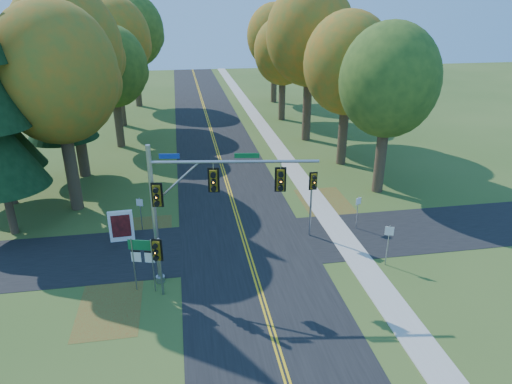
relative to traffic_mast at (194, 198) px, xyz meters
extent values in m
plane|color=#304D1B|center=(3.04, 1.58, -4.90)|extent=(160.00, 160.00, 0.00)
cube|color=black|center=(3.04, 1.58, -4.89)|extent=(8.00, 160.00, 0.02)
cube|color=black|center=(3.04, 3.58, -4.89)|extent=(60.00, 6.00, 0.02)
cube|color=gold|center=(2.94, 1.58, -4.87)|extent=(0.10, 160.00, 0.01)
cube|color=gold|center=(3.14, 1.58, -4.87)|extent=(0.10, 160.00, 0.01)
cube|color=#9E998E|center=(9.24, 1.58, -4.87)|extent=(1.60, 160.00, 0.06)
cube|color=brown|center=(-3.46, 5.58, -4.89)|extent=(4.00, 6.00, 0.00)
cube|color=brown|center=(9.84, 7.58, -4.89)|extent=(3.50, 8.00, 0.00)
cube|color=brown|center=(-4.46, -1.42, -4.89)|extent=(3.00, 5.00, 0.00)
cylinder|color=#38281C|center=(-8.16, 10.88, -1.52)|extent=(0.86, 0.86, 6.75)
ellipsoid|color=#AB5C16|center=(-8.16, 10.88, 4.65)|extent=(8.00, 8.00, 9.20)
sphere|color=#AB5C16|center=(-6.56, 12.08, 3.85)|extent=(4.80, 4.80, 4.80)
sphere|color=#AB5C16|center=(-9.56, 10.08, 5.45)|extent=(4.40, 4.40, 4.40)
cylinder|color=#38281C|center=(14.54, 10.28, -1.86)|extent=(0.83, 0.83, 6.08)
ellipsoid|color=#4D6B21|center=(14.54, 10.28, 3.70)|extent=(7.20, 7.20, 8.28)
sphere|color=#4D6B21|center=(15.98, 11.36, 2.98)|extent=(4.32, 4.32, 4.32)
sphere|color=#4D6B21|center=(13.28, 9.56, 4.42)|extent=(3.96, 3.96, 3.96)
cylinder|color=#38281C|center=(-8.76, 17.78, -1.18)|extent=(0.89, 0.89, 7.42)
ellipsoid|color=#AB5C16|center=(-8.76, 17.78, 5.54)|extent=(8.60, 8.60, 9.89)
sphere|color=#AB5C16|center=(-7.04, 19.07, 4.68)|extent=(5.16, 5.16, 5.16)
sphere|color=#AB5C16|center=(-10.26, 16.92, 6.40)|extent=(4.73, 4.73, 4.73)
cylinder|color=#38281C|center=(13.94, 17.08, -1.75)|extent=(0.84, 0.84, 6.30)
ellipsoid|color=#AB5C16|center=(13.94, 17.08, 4.06)|extent=(7.60, 7.60, 8.74)
sphere|color=#AB5C16|center=(15.46, 18.22, 3.30)|extent=(4.56, 4.56, 4.56)
sphere|color=#AB5C16|center=(12.61, 16.32, 4.82)|extent=(4.18, 4.18, 4.18)
cylinder|color=#38281C|center=(-6.56, 25.98, -2.08)|extent=(0.81, 0.81, 5.62)
ellipsoid|color=#4D6B21|center=(-6.56, 25.98, 3.11)|extent=(6.80, 6.80, 7.82)
sphere|color=#4D6B21|center=(-5.20, 27.00, 2.43)|extent=(4.08, 4.08, 4.08)
sphere|color=#4D6B21|center=(-7.75, 25.30, 3.79)|extent=(3.74, 3.74, 3.74)
cylinder|color=#38281C|center=(12.84, 25.18, -1.07)|extent=(0.90, 0.90, 7.65)
ellipsoid|color=#AB5C16|center=(12.84, 25.18, 5.83)|extent=(8.80, 8.80, 10.12)
sphere|color=#AB5C16|center=(14.60, 26.50, 4.95)|extent=(5.28, 5.28, 5.28)
sphere|color=#AB5C16|center=(11.30, 24.30, 6.71)|extent=(4.84, 4.84, 4.84)
cylinder|color=#38281C|center=(-7.16, 34.68, -1.41)|extent=(0.87, 0.87, 6.98)
ellipsoid|color=#AB5C16|center=(-7.16, 34.68, 4.95)|extent=(8.20, 8.20, 9.43)
sphere|color=#AB5C16|center=(-5.52, 35.91, 4.13)|extent=(4.92, 4.92, 4.92)
sphere|color=#AB5C16|center=(-8.59, 33.86, 5.77)|extent=(4.51, 4.51, 4.51)
cylinder|color=#38281C|center=(12.24, 34.38, -1.97)|extent=(0.82, 0.82, 5.85)
ellipsoid|color=#AB5C16|center=(12.24, 34.38, 3.40)|extent=(7.00, 7.00, 8.05)
sphere|color=#AB5C16|center=(13.64, 35.43, 2.70)|extent=(4.20, 4.20, 4.20)
sphere|color=#AB5C16|center=(11.02, 33.68, 4.10)|extent=(3.85, 3.85, 3.85)
cylinder|color=#38281C|center=(-5.96, 45.58, -1.30)|extent=(0.88, 0.88, 7.20)
ellipsoid|color=#4D6B21|center=(-5.96, 45.58, 5.24)|extent=(8.40, 8.40, 9.66)
sphere|color=#4D6B21|center=(-4.28, 46.84, 4.40)|extent=(5.04, 5.04, 5.04)
sphere|color=#4D6B21|center=(-7.43, 44.74, 6.08)|extent=(4.62, 4.62, 4.62)
cylinder|color=#38281C|center=(13.44, 45.08, -1.63)|extent=(0.85, 0.85, 6.53)
ellipsoid|color=#AB5C16|center=(13.44, 45.08, 4.36)|extent=(7.80, 7.80, 8.97)
sphere|color=#AB5C16|center=(15.00, 46.25, 3.58)|extent=(4.68, 4.68, 4.68)
sphere|color=#AB5C16|center=(12.08, 44.30, 5.14)|extent=(4.29, 4.29, 4.29)
cylinder|color=#38281C|center=(-11.46, 7.58, -3.28)|extent=(0.50, 0.50, 3.24)
cylinder|color=#38281C|center=(-12.96, 12.58, -3.46)|extent=(0.50, 0.50, 2.88)
cylinder|color=#38281C|center=(-9.96, 17.58, -3.19)|extent=(0.50, 0.50, 3.42)
cone|color=black|center=(-9.96, 17.58, 1.25)|extent=(5.60, 5.60, 5.45)
cone|color=black|center=(-9.96, 17.58, 5.14)|extent=(4.57, 4.57, 5.45)
cone|color=black|center=(-9.96, 17.58, 9.04)|extent=(3.55, 3.55, 5.45)
cylinder|color=#9A9DA3|center=(-2.04, 0.35, -1.09)|extent=(0.24, 0.24, 7.62)
cylinder|color=#9A9DA3|center=(-2.04, 0.35, -4.73)|extent=(0.48, 0.48, 0.33)
cylinder|color=#9A9DA3|center=(2.00, -0.25, 1.85)|extent=(8.09, 1.34, 0.15)
cylinder|color=#9A9DA3|center=(-0.86, 0.17, 0.76)|extent=(2.45, 0.46, 2.25)
cylinder|color=#9A9DA3|center=(0.97, -0.10, 1.65)|extent=(0.04, 0.04, 0.39)
cube|color=#72590C|center=(0.97, -0.10, 0.91)|extent=(0.41, 0.38, 1.09)
cube|color=black|center=(0.97, -0.10, 0.91)|extent=(0.56, 0.12, 1.28)
sphere|color=orange|center=(0.94, -0.34, 0.91)|extent=(0.20, 0.20, 0.20)
cylinder|color=black|center=(0.94, -0.34, 1.26)|extent=(0.28, 0.21, 0.26)
cylinder|color=black|center=(0.94, -0.34, 0.91)|extent=(0.28, 0.21, 0.26)
cylinder|color=black|center=(0.94, -0.34, 0.56)|extent=(0.28, 0.21, 0.26)
cylinder|color=#9A9DA3|center=(4.20, -0.57, 1.65)|extent=(0.04, 0.04, 0.39)
cube|color=#72590C|center=(4.20, -0.57, 0.91)|extent=(0.41, 0.38, 1.09)
cube|color=black|center=(4.20, -0.57, 0.91)|extent=(0.56, 0.12, 1.28)
sphere|color=orange|center=(4.17, -0.82, 0.91)|extent=(0.20, 0.20, 0.20)
cylinder|color=black|center=(4.17, -0.82, 1.26)|extent=(0.28, 0.21, 0.26)
cylinder|color=black|center=(4.17, -0.82, 0.91)|extent=(0.28, 0.21, 0.26)
cylinder|color=black|center=(4.17, -0.82, 0.56)|extent=(0.28, 0.21, 0.26)
cube|color=#72590C|center=(-1.79, 0.15, 0.22)|extent=(0.41, 0.38, 1.09)
cube|color=black|center=(-1.79, 0.15, 0.22)|extent=(0.56, 0.12, 1.28)
sphere|color=orange|center=(-1.83, -0.10, 0.22)|extent=(0.20, 0.20, 0.20)
cylinder|color=black|center=(-1.83, -0.10, 0.56)|extent=(0.28, 0.21, 0.26)
cylinder|color=black|center=(-1.83, -0.10, 0.22)|extent=(0.28, 0.21, 0.26)
cylinder|color=black|center=(-1.83, -0.10, -0.13)|extent=(0.28, 0.21, 0.26)
cube|color=navy|center=(-1.07, 0.21, 2.15)|extent=(0.98, 0.19, 0.24)
cube|color=#0C5926|center=(2.59, -0.33, 2.15)|extent=(1.19, 0.22, 0.24)
cylinder|color=#919399|center=(7.24, 4.04, -2.74)|extent=(0.12, 0.12, 4.31)
cube|color=#72590C|center=(7.25, 3.82, -1.07)|extent=(0.34, 0.30, 0.98)
cube|color=black|center=(7.25, 3.82, -1.07)|extent=(0.51, 0.03, 1.16)
sphere|color=orange|center=(7.25, 3.60, -1.07)|extent=(0.18, 0.18, 0.18)
cylinder|color=black|center=(7.25, 3.60, -0.76)|extent=(0.24, 0.16, 0.24)
cylinder|color=black|center=(7.25, 3.60, -1.07)|extent=(0.24, 0.16, 0.24)
cylinder|color=black|center=(7.25, 3.60, -1.39)|extent=(0.24, 0.16, 0.24)
cylinder|color=gray|center=(-1.88, -0.85, -3.28)|extent=(0.12, 0.12, 3.24)
cube|color=#72590C|center=(-1.95, -1.06, -2.16)|extent=(0.42, 0.40, 1.01)
cube|color=black|center=(-1.95, -1.06, -2.16)|extent=(0.51, 0.20, 1.19)
sphere|color=orange|center=(-2.03, -1.28, -2.16)|extent=(0.18, 0.18, 0.18)
cylinder|color=black|center=(-2.03, -1.28, -1.84)|extent=(0.28, 0.23, 0.24)
cylinder|color=black|center=(-2.03, -1.28, -2.16)|extent=(0.28, 0.23, 0.24)
cylinder|color=black|center=(-2.03, -1.28, -2.49)|extent=(0.28, 0.23, 0.24)
cylinder|color=gray|center=(-3.24, -0.20, -3.39)|extent=(0.06, 0.06, 3.01)
cylinder|color=gray|center=(-2.28, -0.47, -3.39)|extent=(0.06, 0.06, 3.01)
cube|color=#0D5F2D|center=(-2.75, -0.30, -2.24)|extent=(1.36, 0.42, 0.55)
cube|color=silver|center=(-2.75, -0.30, -2.24)|extent=(1.16, 0.34, 0.08)
cube|color=silver|center=(-3.09, -0.21, -2.94)|extent=(0.49, 0.18, 0.55)
cube|color=black|center=(-3.09, -0.21, -2.61)|extent=(0.48, 0.14, 0.10)
cube|color=silver|center=(-2.42, -0.40, -2.94)|extent=(0.49, 0.18, 0.55)
cube|color=black|center=(-2.42, -0.40, -2.61)|extent=(0.48, 0.14, 0.10)
cube|color=white|center=(-4.46, 5.31, -3.88)|extent=(1.48, 0.28, 2.04)
cube|color=maroon|center=(-4.45, 5.20, -3.82)|extent=(1.14, 0.08, 1.48)
cube|color=white|center=(-5.03, 5.29, -4.73)|extent=(0.10, 0.10, 0.34)
cube|color=white|center=(-3.89, 5.34, -4.73)|extent=(0.10, 0.10, 0.34)
cylinder|color=gray|center=(10.54, 4.46, -3.76)|extent=(0.05, 0.05, 2.28)
cube|color=silver|center=(10.55, 4.44, -2.93)|extent=(0.41, 0.21, 0.47)
cylinder|color=gray|center=(10.54, -0.09, -3.64)|extent=(0.06, 0.06, 2.51)
cube|color=silver|center=(10.54, -0.11, -2.73)|extent=(0.46, 0.21, 0.51)
cylinder|color=gray|center=(-3.33, 6.57, -3.75)|extent=(0.05, 0.05, 2.30)
cube|color=silver|center=(-3.34, 6.55, -2.91)|extent=(0.42, 0.20, 0.47)
camera|label=1|loc=(-0.48, -20.85, 9.01)|focal=32.00mm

